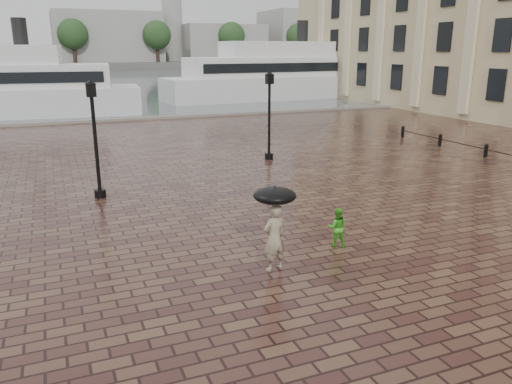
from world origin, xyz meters
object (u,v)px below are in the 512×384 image
adult_pedestrian (274,238)px  ferry_far (278,76)px  child_pedestrian (337,227)px  street_lamps (107,120)px

adult_pedestrian → ferry_far: 47.59m
child_pedestrian → street_lamps: bearing=-45.4°
child_pedestrian → ferry_far: bearing=-88.4°
child_pedestrian → ferry_far: size_ratio=0.04×
street_lamps → adult_pedestrian: (2.58, -14.05, -1.42)m
adult_pedestrian → child_pedestrian: size_ratio=1.54×
street_lamps → child_pedestrian: 14.25m
ferry_far → adult_pedestrian: bearing=-118.5°
adult_pedestrian → ferry_far: bearing=-126.3°
street_lamps → adult_pedestrian: street_lamps is taller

